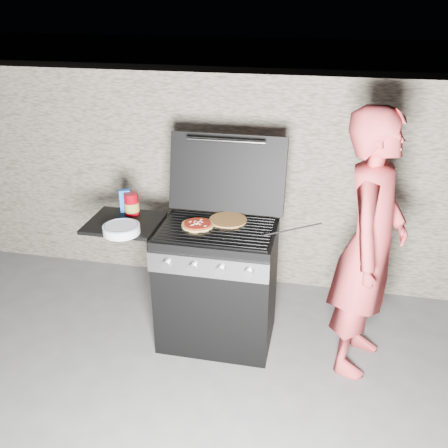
% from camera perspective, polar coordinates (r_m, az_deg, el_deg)
% --- Properties ---
extents(ground, '(50.00, 50.00, 0.00)m').
position_cam_1_polar(ground, '(3.87, -0.74, -12.76)').
color(ground, '#51504F').
extents(stone_wall, '(8.00, 0.35, 1.80)m').
position_cam_1_polar(stone_wall, '(4.34, 2.21, 5.29)').
color(stone_wall, gray).
rests_on(stone_wall, ground).
extents(gas_grill, '(1.34, 0.79, 0.91)m').
position_cam_1_polar(gas_grill, '(3.66, -4.63, -6.60)').
color(gas_grill, black).
rests_on(gas_grill, ground).
extents(pizza_topped, '(0.29, 0.29, 0.02)m').
position_cam_1_polar(pizza_topped, '(3.42, -3.04, -0.04)').
color(pizza_topped, gold).
rests_on(pizza_topped, gas_grill).
extents(pizza_plain, '(0.29, 0.29, 0.01)m').
position_cam_1_polar(pizza_plain, '(3.49, 0.47, 0.46)').
color(pizza_plain, '#AE8D40').
rests_on(pizza_plain, gas_grill).
extents(sauce_jar, '(0.13, 0.13, 0.16)m').
position_cam_1_polar(sauce_jar, '(3.65, -10.52, 2.30)').
color(sauce_jar, maroon).
rests_on(sauce_jar, gas_grill).
extents(blue_carton, '(0.09, 0.07, 0.17)m').
position_cam_1_polar(blue_carton, '(3.70, -11.23, 2.63)').
color(blue_carton, '#1A50B3').
rests_on(blue_carton, gas_grill).
extents(plate_stack, '(0.28, 0.28, 0.06)m').
position_cam_1_polar(plate_stack, '(3.39, -11.64, -0.60)').
color(plate_stack, silver).
rests_on(plate_stack, gas_grill).
extents(person, '(0.59, 0.75, 1.79)m').
position_cam_1_polar(person, '(3.31, 16.30, -2.49)').
color(person, '#C13C3E').
rests_on(person, ground).
extents(tongs, '(0.38, 0.13, 0.08)m').
position_cam_1_polar(tongs, '(3.30, 7.84, -0.69)').
color(tongs, black).
rests_on(tongs, gas_grill).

